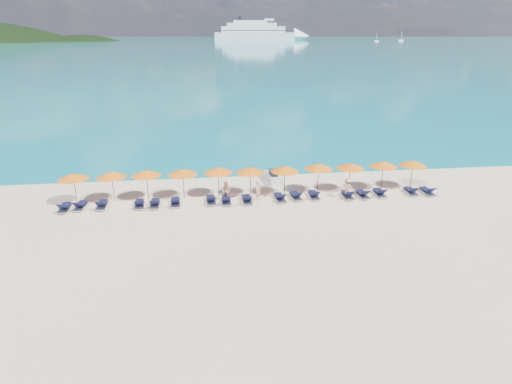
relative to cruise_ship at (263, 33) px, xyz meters
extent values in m
plane|color=beige|center=(-83.79, -607.58, -9.61)|extent=(1400.00, 1400.00, 0.00)
cube|color=#1FA9B2|center=(-83.79, 52.42, -9.60)|extent=(1600.00, 1300.00, 0.01)
ellipsoid|color=black|center=(-233.79, -47.58, -44.61)|extent=(162.00, 126.00, 85.50)
cube|color=white|center=(-11.72, 1.27, -4.58)|extent=(112.01, 31.92, 10.04)
cone|color=white|center=(54.19, -5.90, -4.58)|extent=(24.36, 24.36, 22.10)
cube|color=white|center=(-13.72, 1.49, 4.46)|extent=(89.72, 26.54, 8.04)
cube|color=white|center=(-15.71, 1.71, 10.48)|extent=(69.73, 22.39, 5.02)
cube|color=white|center=(-17.71, 1.93, 14.50)|extent=(47.44, 17.00, 3.52)
cube|color=black|center=(-13.72, 1.49, 2.95)|extent=(90.84, 26.85, 0.90)
cube|color=black|center=(-13.72, 1.49, 6.47)|extent=(88.60, 26.22, 0.90)
cylinder|color=black|center=(-31.49, 3.43, 18.52)|extent=(4.42, 4.42, 5.52)
cube|color=white|center=(123.98, -105.20, -8.92)|extent=(5.17, 1.72, 1.38)
cylinder|color=white|center=(123.98, -105.20, -4.44)|extent=(0.31, 0.31, 8.61)
cube|color=white|center=(166.17, -80.98, -8.74)|extent=(6.50, 2.17, 1.73)
cylinder|color=white|center=(166.17, -80.98, -3.11)|extent=(0.39, 0.39, 10.83)
cube|color=silver|center=(-81.77, -599.16, -9.29)|extent=(1.20, 2.57, 0.57)
cube|color=black|center=(-81.74, -599.37, -8.88)|extent=(0.63, 1.09, 0.36)
cylinder|color=black|center=(-81.83, -598.55, -8.72)|extent=(0.57, 0.12, 0.06)
imported|color=tan|center=(-83.46, -603.16, -8.86)|extent=(0.64, 0.64, 1.49)
imported|color=tan|center=(-85.71, -602.85, -8.89)|extent=(0.79, 0.75, 1.44)
imported|color=tan|center=(-77.03, -603.49, -8.83)|extent=(1.10, 0.82, 1.54)
cylinder|color=black|center=(-96.13, -602.18, -8.51)|extent=(0.05, 0.05, 2.20)
cone|color=orange|center=(-96.13, -602.18, -7.59)|extent=(2.10, 2.10, 0.42)
sphere|color=black|center=(-96.13, -602.18, -7.37)|extent=(0.08, 0.08, 0.08)
cylinder|color=black|center=(-93.60, -602.08, -8.51)|extent=(0.05, 0.05, 2.20)
cone|color=orange|center=(-93.60, -602.08, -7.59)|extent=(2.10, 2.10, 0.42)
sphere|color=black|center=(-93.60, -602.08, -7.37)|extent=(0.08, 0.08, 0.08)
cylinder|color=black|center=(-91.25, -602.02, -8.51)|extent=(0.05, 0.05, 2.20)
cone|color=orange|center=(-91.25, -602.02, -7.59)|extent=(2.10, 2.10, 0.42)
sphere|color=black|center=(-91.25, -602.02, -7.37)|extent=(0.08, 0.08, 0.08)
cylinder|color=black|center=(-88.72, -602.07, -8.51)|extent=(0.05, 0.05, 2.20)
cone|color=orange|center=(-88.72, -602.07, -7.59)|extent=(2.10, 2.10, 0.42)
sphere|color=black|center=(-88.72, -602.07, -7.37)|extent=(0.08, 0.08, 0.08)
cylinder|color=black|center=(-86.20, -601.96, -8.51)|extent=(0.05, 0.05, 2.20)
cone|color=orange|center=(-86.20, -601.96, -7.59)|extent=(2.10, 2.10, 0.42)
sphere|color=black|center=(-86.20, -601.96, -7.37)|extent=(0.08, 0.08, 0.08)
cylinder|color=black|center=(-83.91, -602.19, -8.51)|extent=(0.05, 0.05, 2.20)
cone|color=orange|center=(-83.91, -602.19, -7.59)|extent=(2.10, 2.10, 0.42)
sphere|color=black|center=(-83.91, -602.19, -7.37)|extent=(0.08, 0.08, 0.08)
cylinder|color=black|center=(-81.41, -602.23, -8.51)|extent=(0.05, 0.05, 2.20)
cone|color=orange|center=(-81.41, -602.23, -7.59)|extent=(2.10, 2.10, 0.42)
sphere|color=black|center=(-81.41, -602.23, -7.37)|extent=(0.08, 0.08, 0.08)
cylinder|color=black|center=(-78.83, -601.96, -8.51)|extent=(0.05, 0.05, 2.20)
cone|color=orange|center=(-78.83, -601.96, -7.59)|extent=(2.10, 2.10, 0.42)
sphere|color=black|center=(-78.83, -601.96, -7.37)|extent=(0.08, 0.08, 0.08)
cylinder|color=black|center=(-76.45, -602.12, -8.51)|extent=(0.05, 0.05, 2.20)
cone|color=orange|center=(-76.45, -602.12, -7.59)|extent=(2.10, 2.10, 0.42)
sphere|color=black|center=(-76.45, -602.12, -7.37)|extent=(0.08, 0.08, 0.08)
cylinder|color=black|center=(-73.84, -601.97, -8.51)|extent=(0.05, 0.05, 2.20)
cone|color=orange|center=(-73.84, -601.97, -7.59)|extent=(2.10, 2.10, 0.42)
sphere|color=black|center=(-73.84, -601.97, -7.37)|extent=(0.08, 0.08, 0.08)
cylinder|color=black|center=(-71.54, -602.02, -8.51)|extent=(0.05, 0.05, 2.20)
cone|color=orange|center=(-71.54, -602.02, -7.59)|extent=(2.10, 2.10, 0.42)
sphere|color=black|center=(-71.54, -602.02, -7.37)|extent=(0.08, 0.08, 0.08)
cube|color=silver|center=(-96.63, -603.38, -9.47)|extent=(0.68, 1.72, 0.06)
cube|color=black|center=(-96.64, -603.13, -9.31)|extent=(0.59, 1.12, 0.04)
cube|color=black|center=(-96.61, -603.93, -9.06)|extent=(0.57, 0.56, 0.43)
cube|color=silver|center=(-95.65, -603.15, -9.47)|extent=(0.74, 1.74, 0.06)
cube|color=black|center=(-95.64, -602.90, -9.31)|extent=(0.63, 1.14, 0.04)
cube|color=black|center=(-95.69, -603.70, -9.06)|extent=(0.59, 0.57, 0.43)
cube|color=silver|center=(-94.24, -603.17, -9.47)|extent=(0.67, 1.72, 0.06)
cube|color=black|center=(-94.25, -602.92, -9.31)|extent=(0.58, 1.12, 0.04)
cube|color=black|center=(-94.23, -603.72, -9.06)|extent=(0.57, 0.55, 0.43)
cube|color=silver|center=(-91.72, -603.32, -9.47)|extent=(0.76, 1.75, 0.06)
cube|color=black|center=(-91.74, -603.08, -9.31)|extent=(0.64, 1.14, 0.04)
cube|color=black|center=(-91.67, -603.87, -9.06)|extent=(0.59, 0.58, 0.43)
cube|color=silver|center=(-90.67, -603.38, -9.47)|extent=(0.65, 1.71, 0.06)
cube|color=black|center=(-90.67, -603.13, -9.31)|extent=(0.57, 1.11, 0.04)
cube|color=black|center=(-90.66, -603.93, -9.06)|extent=(0.56, 0.55, 0.43)
cube|color=silver|center=(-89.27, -603.29, -9.47)|extent=(0.68, 1.72, 0.06)
cube|color=black|center=(-89.28, -603.04, -9.31)|extent=(0.59, 1.12, 0.04)
cube|color=black|center=(-89.25, -603.84, -9.06)|extent=(0.57, 0.56, 0.43)
cube|color=silver|center=(-86.80, -603.19, -9.47)|extent=(0.72, 1.74, 0.06)
cube|color=black|center=(-86.82, -602.94, -9.31)|extent=(0.62, 1.13, 0.04)
cube|color=black|center=(-86.77, -603.74, -9.06)|extent=(0.58, 0.57, 0.43)
cube|color=silver|center=(-85.75, -603.38, -9.47)|extent=(0.64, 1.71, 0.06)
cube|color=black|center=(-85.75, -603.13, -9.31)|extent=(0.56, 1.11, 0.04)
cube|color=black|center=(-85.76, -603.93, -9.06)|extent=(0.56, 0.54, 0.43)
cube|color=silver|center=(-84.29, -603.41, -9.47)|extent=(0.69, 1.72, 0.06)
cube|color=black|center=(-84.30, -603.16, -9.31)|extent=(0.59, 1.12, 0.04)
cube|color=black|center=(-84.27, -603.96, -9.06)|extent=(0.57, 0.56, 0.43)
cube|color=silver|center=(-81.92, -603.30, -9.47)|extent=(0.74, 1.74, 0.06)
cube|color=black|center=(-81.93, -603.05, -9.31)|extent=(0.62, 1.14, 0.04)
cube|color=black|center=(-81.88, -603.85, -9.06)|extent=(0.59, 0.57, 0.43)
cube|color=silver|center=(-80.72, -603.09, -9.47)|extent=(0.77, 1.75, 0.06)
cube|color=black|center=(-80.74, -602.84, -9.31)|extent=(0.65, 1.15, 0.04)
cube|color=black|center=(-80.66, -603.64, -9.06)|extent=(0.60, 0.59, 0.43)
cube|color=silver|center=(-79.38, -603.09, -9.47)|extent=(0.68, 1.72, 0.06)
cube|color=black|center=(-79.38, -602.84, -9.31)|extent=(0.59, 1.12, 0.04)
cube|color=black|center=(-79.40, -603.64, -9.06)|extent=(0.57, 0.55, 0.43)
cube|color=silver|center=(-76.97, -603.36, -9.47)|extent=(0.69, 1.72, 0.06)
cube|color=black|center=(-76.96, -603.11, -9.31)|extent=(0.59, 1.12, 0.04)
cube|color=black|center=(-76.99, -603.91, -9.06)|extent=(0.57, 0.56, 0.43)
cube|color=silver|center=(-75.82, -603.34, -9.47)|extent=(0.68, 1.72, 0.06)
cube|color=black|center=(-75.83, -603.09, -9.31)|extent=(0.59, 1.12, 0.04)
cube|color=black|center=(-75.80, -603.89, -9.06)|extent=(0.57, 0.56, 0.43)
cube|color=silver|center=(-74.47, -603.24, -9.47)|extent=(0.69, 1.72, 0.06)
cube|color=black|center=(-74.46, -602.99, -9.31)|extent=(0.60, 1.12, 0.04)
cube|color=black|center=(-74.50, -603.79, -9.06)|extent=(0.57, 0.56, 0.43)
cube|color=silver|center=(-72.03, -603.18, -9.47)|extent=(0.68, 1.72, 0.06)
cube|color=black|center=(-72.02, -602.93, -9.31)|extent=(0.59, 1.12, 0.04)
cube|color=black|center=(-72.05, -603.73, -9.06)|extent=(0.57, 0.56, 0.43)
cube|color=silver|center=(-70.83, -603.37, -9.47)|extent=(0.65, 1.71, 0.06)
cube|color=black|center=(-70.84, -603.12, -9.31)|extent=(0.57, 1.11, 0.04)
cube|color=black|center=(-70.82, -603.92, -9.06)|extent=(0.56, 0.55, 0.43)
camera|label=1|loc=(-87.04, -631.25, 1.70)|focal=30.00mm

